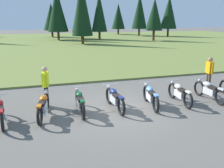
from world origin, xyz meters
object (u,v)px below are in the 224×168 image
at_px(motorcycle_navy, 115,98).
at_px(motorcycle_sky_blue, 151,96).
at_px(rider_near_row_end, 46,84).
at_px(motorcycle_cream, 180,93).
at_px(motorcycle_orange, 43,106).
at_px(motorcycle_red, 1,111).
at_px(rider_with_back_turned, 209,72).
at_px(motorcycle_british_green, 80,102).
at_px(motorcycle_silver, 209,90).

relative_size(motorcycle_navy, motorcycle_sky_blue, 1.01).
height_order(motorcycle_sky_blue, rider_near_row_end, rider_near_row_end).
bearing_deg(motorcycle_cream, motorcycle_orange, 179.31).
xyz_separation_m(motorcycle_red, motorcycle_orange, (1.42, 0.12, 0.00)).
bearing_deg(motorcycle_orange, rider_with_back_turned, 8.32).
xyz_separation_m(motorcycle_red, motorcycle_british_green, (2.76, 0.19, 0.00)).
height_order(motorcycle_silver, rider_with_back_turned, rider_with_back_turned).
relative_size(motorcycle_orange, motorcycle_sky_blue, 0.99).
distance_m(motorcycle_sky_blue, motorcycle_silver, 2.81).
distance_m(motorcycle_red, rider_with_back_turned, 9.48).
bearing_deg(motorcycle_red, motorcycle_cream, 0.45).
relative_size(motorcycle_british_green, rider_with_back_turned, 1.26).
distance_m(rider_with_back_turned, rider_near_row_end, 7.79).
bearing_deg(motorcycle_orange, motorcycle_navy, 1.08).
bearing_deg(rider_with_back_turned, motorcycle_red, -172.20).
relative_size(motorcycle_red, rider_with_back_turned, 1.25).
distance_m(motorcycle_orange, motorcycle_cream, 5.58).
bearing_deg(rider_near_row_end, motorcycle_sky_blue, -16.15).
height_order(motorcycle_british_green, motorcycle_navy, same).
bearing_deg(motorcycle_british_green, motorcycle_sky_blue, -2.71).
height_order(motorcycle_red, motorcycle_orange, same).
bearing_deg(motorcycle_sky_blue, rider_with_back_turned, 18.31).
height_order(motorcycle_red, motorcycle_cream, same).
relative_size(motorcycle_british_green, motorcycle_sky_blue, 1.01).
xyz_separation_m(motorcycle_red, motorcycle_cream, (7.00, 0.06, 0.00)).
distance_m(motorcycle_orange, motorcycle_navy, 2.73).
xyz_separation_m(motorcycle_navy, motorcycle_sky_blue, (1.50, -0.12, 0.00)).
distance_m(motorcycle_orange, motorcycle_british_green, 1.35).
relative_size(motorcycle_red, motorcycle_british_green, 0.99).
height_order(motorcycle_british_green, rider_with_back_turned, rider_with_back_turned).
bearing_deg(motorcycle_red, rider_near_row_end, 37.53).
xyz_separation_m(motorcycle_sky_blue, rider_with_back_turned, (3.73, 1.24, 0.51)).
relative_size(motorcycle_navy, rider_near_row_end, 1.26).
xyz_separation_m(motorcycle_silver, rider_with_back_turned, (0.93, 1.27, 0.51)).
distance_m(motorcycle_red, motorcycle_sky_blue, 5.64).
height_order(motorcycle_british_green, motorcycle_sky_blue, same).
bearing_deg(motorcycle_british_green, motorcycle_red, -176.14).
bearing_deg(motorcycle_cream, motorcycle_silver, -1.64).
distance_m(motorcycle_cream, motorcycle_silver, 1.46).
relative_size(motorcycle_british_green, rider_near_row_end, 1.26).
bearing_deg(rider_near_row_end, motorcycle_navy, -22.34).
bearing_deg(motorcycle_sky_blue, motorcycle_red, -179.49).
bearing_deg(motorcycle_navy, motorcycle_cream, -2.37).
height_order(motorcycle_british_green, motorcycle_cream, same).
bearing_deg(rider_with_back_turned, rider_near_row_end, -179.54).
xyz_separation_m(motorcycle_sky_blue, rider_near_row_end, (-4.05, 1.17, 0.51)).
xyz_separation_m(motorcycle_orange, rider_with_back_turned, (7.96, 1.16, 0.51)).
relative_size(motorcycle_orange, motorcycle_silver, 0.99).
height_order(motorcycle_navy, rider_with_back_turned, rider_with_back_turned).
bearing_deg(rider_with_back_turned, motorcycle_cream, -152.69).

